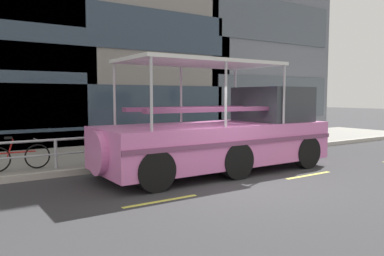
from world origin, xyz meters
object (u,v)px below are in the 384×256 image
leaned_bicycle (18,157)px  duck_tour_boat (230,134)px  pedestrian_near_bow (238,123)px  parking_sign (275,105)px

leaned_bicycle → duck_tour_boat: (5.60, -2.47, 0.53)m
pedestrian_near_bow → parking_sign: bearing=-32.0°
parking_sign → pedestrian_near_bow: parking_sign is taller
parking_sign → pedestrian_near_bow: size_ratio=1.66×
parking_sign → duck_tour_boat: 5.56m
parking_sign → duck_tour_boat: bearing=-150.1°
parking_sign → leaned_bicycle: bearing=-178.5°
duck_tour_boat → leaned_bicycle: bearing=156.2°
leaned_bicycle → pedestrian_near_bow: size_ratio=1.15×
parking_sign → leaned_bicycle: size_ratio=1.44×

